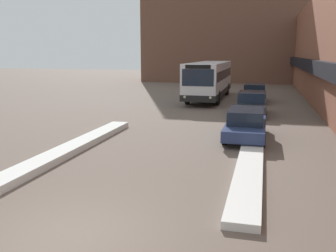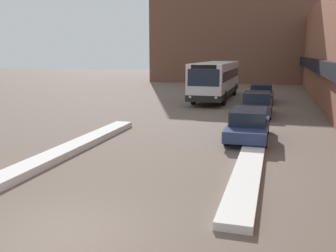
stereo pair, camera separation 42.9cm
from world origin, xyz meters
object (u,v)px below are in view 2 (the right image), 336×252
Objects in this scene: parked_car_middle at (257,104)px; city_bus at (216,79)px; parked_car_back at (261,93)px; parked_car_front at (248,124)px.

city_bus is at bearing 116.61° from parked_car_middle.
city_bus is 4.12m from parked_car_back.
parked_car_front is at bearing -75.34° from city_bus.
parked_car_middle is (-0.00, 7.09, 0.04)m from parked_car_front.
parked_car_middle is 6.84m from parked_car_back.
parked_car_middle is at bearing -63.39° from city_bus.
parked_car_back is (3.88, -0.92, -1.02)m from city_bus.
parked_car_back is (0.00, 6.84, -0.01)m from parked_car_middle.
parked_car_middle is (3.88, -7.76, -1.00)m from city_bus.
parked_car_back is (-0.00, 13.93, 0.03)m from parked_car_front.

